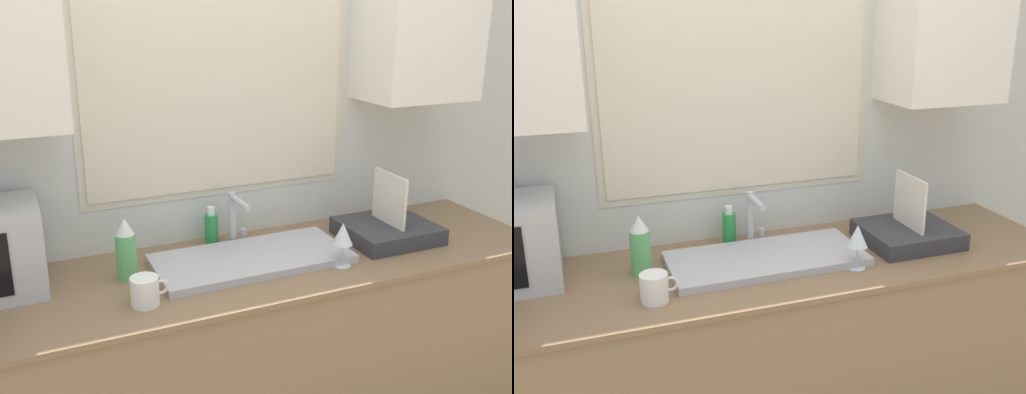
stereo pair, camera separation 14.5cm
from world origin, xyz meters
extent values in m
cube|color=#8C7251|center=(0.00, 0.32, 0.46)|extent=(2.45, 0.64, 0.91)
cube|color=#846647|center=(0.00, 0.32, 0.92)|extent=(2.48, 0.67, 0.02)
cube|color=silver|center=(0.00, 0.67, 1.30)|extent=(6.00, 0.06, 2.60)
cube|color=beige|center=(0.00, 0.64, 1.63)|extent=(1.16, 0.01, 1.01)
cube|color=beige|center=(0.00, 0.64, 1.63)|extent=(1.10, 0.01, 0.95)
cube|color=white|center=(0.85, 0.48, 1.80)|extent=(0.47, 0.32, 0.60)
cube|color=#B2B2B7|center=(0.01, 0.33, 0.95)|extent=(0.76, 0.35, 0.03)
cylinder|color=#B7B7BC|center=(0.01, 0.53, 1.05)|extent=(0.03, 0.03, 0.23)
cylinder|color=#B7B7BC|center=(0.01, 0.45, 1.14)|extent=(0.03, 0.17, 0.03)
cylinder|color=#B7B7BC|center=(0.06, 0.53, 0.96)|extent=(0.02, 0.02, 0.06)
cube|color=#333338|center=(0.64, 0.32, 0.97)|extent=(0.37, 0.34, 0.07)
cube|color=silver|center=(0.64, 0.32, 1.11)|extent=(0.01, 0.22, 0.22)
cylinder|color=#59B266|center=(-0.46, 0.38, 1.02)|extent=(0.08, 0.08, 0.17)
cone|color=silver|center=(-0.46, 0.38, 1.14)|extent=(0.07, 0.07, 0.06)
cylinder|color=#268C3F|center=(-0.08, 0.56, 1.00)|extent=(0.06, 0.06, 0.13)
cylinder|color=white|center=(-0.08, 0.56, 1.08)|extent=(0.03, 0.03, 0.03)
cylinder|color=white|center=(-0.45, 0.16, 0.98)|extent=(0.10, 0.10, 0.10)
torus|color=white|center=(-0.40, 0.16, 0.99)|extent=(0.05, 0.01, 0.05)
cylinder|color=silver|center=(0.31, 0.16, 0.93)|extent=(0.07, 0.07, 0.00)
cylinder|color=silver|center=(0.31, 0.16, 0.98)|extent=(0.01, 0.01, 0.09)
cone|color=silver|center=(0.31, 0.16, 1.06)|extent=(0.08, 0.08, 0.09)
camera|label=1|loc=(-0.84, -1.63, 1.90)|focal=42.00mm
camera|label=2|loc=(-0.70, -1.69, 1.90)|focal=42.00mm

